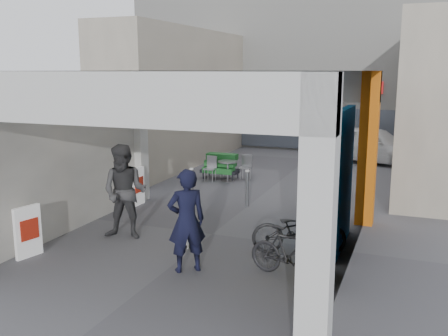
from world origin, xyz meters
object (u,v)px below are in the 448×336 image
at_px(man_crates, 329,152).
at_px(man_with_dog, 187,221).
at_px(produce_stand, 220,169).
at_px(white_van, 373,145).
at_px(border_collie, 188,236).
at_px(man_elderly, 325,186).
at_px(bicycle_rear, 290,253).
at_px(man_back_turned, 125,192).
at_px(cafe_set, 227,171).
at_px(bicycle_front, 299,230).

bearing_deg(man_crates, man_with_dog, 62.96).
bearing_deg(man_crates, produce_stand, 5.78).
bearing_deg(man_with_dog, white_van, -139.03).
relative_size(border_collie, man_elderly, 0.34).
height_order(man_crates, bicycle_rear, man_crates).
height_order(man_elderly, white_van, man_elderly).
xyz_separation_m(man_back_turned, man_elderly, (3.71, 2.65, -0.14)).
height_order(cafe_set, man_back_turned, man_back_turned).
bearing_deg(man_crates, man_elderly, 77.61).
height_order(produce_stand, man_back_turned, man_back_turned).
bearing_deg(man_with_dog, man_back_turned, -69.13).
bearing_deg(produce_stand, white_van, 33.76).
height_order(man_with_dog, man_crates, man_with_dog).
distance_m(cafe_set, bicycle_rear, 7.91).
bearing_deg(cafe_set, bicycle_rear, -61.36).
distance_m(produce_stand, border_collie, 6.50).
xyz_separation_m(man_elderly, bicycle_front, (-0.08, -2.25, -0.39)).
relative_size(produce_stand, border_collie, 2.11).
relative_size(cafe_set, border_collie, 2.27).
relative_size(man_back_turned, man_elderly, 1.16).
bearing_deg(white_van, border_collie, -177.89).
relative_size(cafe_set, bicycle_rear, 0.89).
relative_size(man_back_turned, bicycle_rear, 1.35).
bearing_deg(bicycle_front, cafe_set, 15.48).
bearing_deg(produce_stand, bicycle_rear, -73.42).
relative_size(cafe_set, man_with_dog, 0.71).
height_order(bicycle_rear, white_van, white_van).
bearing_deg(cafe_set, man_back_turned, -89.52).
distance_m(cafe_set, border_collie, 6.39).
bearing_deg(man_back_turned, produce_stand, 80.89).
distance_m(man_with_dog, bicycle_front, 2.30).
bearing_deg(bicycle_front, white_van, -19.51).
bearing_deg(border_collie, cafe_set, 96.04).
xyz_separation_m(produce_stand, white_van, (4.40, 4.77, 0.38)).
height_order(border_collie, bicycle_front, bicycle_front).
bearing_deg(man_with_dog, bicycle_rear, 152.65).
distance_m(bicycle_front, bicycle_rear, 1.17).
height_order(man_with_dog, man_back_turned, man_back_turned).
bearing_deg(man_crates, white_van, -131.15).
distance_m(border_collie, bicycle_front, 2.22).
distance_m(man_back_turned, white_van, 11.72).
xyz_separation_m(bicycle_rear, white_van, (0.35, 11.75, 0.25)).
xyz_separation_m(man_with_dog, man_crates, (0.96, 8.98, -0.10)).
relative_size(border_collie, man_crates, 0.35).
bearing_deg(white_van, cafe_set, 154.79).
relative_size(man_elderly, man_crates, 1.05).
height_order(produce_stand, white_van, white_van).
bearing_deg(man_crates, cafe_set, 8.39).
distance_m(man_with_dog, bicycle_rear, 1.87).
height_order(man_elderly, man_crates, man_elderly).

